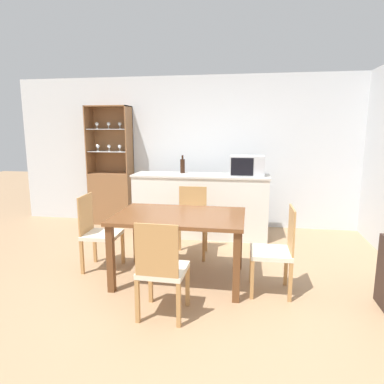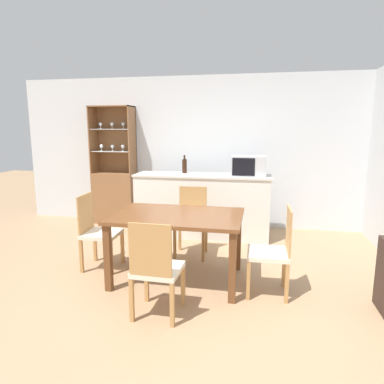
{
  "view_description": "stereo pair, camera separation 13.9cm",
  "coord_description": "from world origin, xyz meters",
  "px_view_note": "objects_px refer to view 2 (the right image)",
  "views": [
    {
      "loc": [
        0.75,
        -3.25,
        1.67
      ],
      "look_at": [
        0.02,
        1.12,
        0.85
      ],
      "focal_mm": 32.0,
      "sensor_mm": 36.0,
      "label": 1
    },
    {
      "loc": [
        0.89,
        -3.22,
        1.67
      ],
      "look_at": [
        0.02,
        1.12,
        0.85
      ],
      "focal_mm": 32.0,
      "sensor_mm": 36.0,
      "label": 2
    }
  ],
  "objects_px": {
    "dining_chair_head_near": "(156,269)",
    "dining_chair_side_left_far": "(98,232)",
    "dining_chair_side_right_near": "(273,252)",
    "microwave": "(249,166)",
    "dining_chair_head_far": "(192,222)",
    "dining_table": "(177,223)",
    "wine_bottle": "(185,166)",
    "display_cabinet": "(115,189)"
  },
  "relations": [
    {
      "from": "display_cabinet",
      "to": "dining_chair_head_near",
      "type": "relative_size",
      "value": 2.28
    },
    {
      "from": "dining_table",
      "to": "dining_chair_side_right_near",
      "type": "xyz_separation_m",
      "value": [
        1.02,
        -0.14,
        -0.2
      ]
    },
    {
      "from": "microwave",
      "to": "wine_bottle",
      "type": "xyz_separation_m",
      "value": [
        -1.01,
        0.11,
        -0.03
      ]
    },
    {
      "from": "display_cabinet",
      "to": "dining_chair_head_far",
      "type": "xyz_separation_m",
      "value": [
        1.67,
        -1.34,
        -0.16
      ]
    },
    {
      "from": "dining_chair_head_near",
      "to": "dining_chair_side_left_far",
      "type": "relative_size",
      "value": 1.0
    },
    {
      "from": "dining_chair_head_near",
      "to": "dining_chair_side_left_far",
      "type": "distance_m",
      "value": 1.38
    },
    {
      "from": "dining_chair_side_right_near",
      "to": "dining_chair_head_far",
      "type": "bearing_deg",
      "value": 46.84
    },
    {
      "from": "dining_chair_head_near",
      "to": "dining_chair_side_right_near",
      "type": "bearing_deg",
      "value": 34.11
    },
    {
      "from": "dining_chair_head_far",
      "to": "dining_chair_side_left_far",
      "type": "distance_m",
      "value": 1.21
    },
    {
      "from": "dining_chair_head_far",
      "to": "dining_chair_side_right_near",
      "type": "height_order",
      "value": "same"
    },
    {
      "from": "wine_bottle",
      "to": "dining_chair_head_far",
      "type": "bearing_deg",
      "value": -72.32
    },
    {
      "from": "dining_table",
      "to": "dining_chair_head_near",
      "type": "height_order",
      "value": "dining_chair_head_near"
    },
    {
      "from": "dining_table",
      "to": "dining_chair_side_left_far",
      "type": "xyz_separation_m",
      "value": [
        -1.02,
        0.14,
        -0.2
      ]
    },
    {
      "from": "dining_chair_head_far",
      "to": "microwave",
      "type": "height_order",
      "value": "microwave"
    },
    {
      "from": "dining_chair_side_right_near",
      "to": "dining_chair_side_left_far",
      "type": "xyz_separation_m",
      "value": [
        -2.04,
        0.28,
        0.0
      ]
    },
    {
      "from": "dining_table",
      "to": "dining_chair_head_near",
      "type": "relative_size",
      "value": 1.55
    },
    {
      "from": "display_cabinet",
      "to": "dining_chair_head_far",
      "type": "height_order",
      "value": "display_cabinet"
    },
    {
      "from": "dining_chair_side_right_near",
      "to": "wine_bottle",
      "type": "xyz_separation_m",
      "value": [
        -1.33,
        1.9,
        0.64
      ]
    },
    {
      "from": "display_cabinet",
      "to": "dining_chair_side_left_far",
      "type": "distance_m",
      "value": 2.1
    },
    {
      "from": "dining_table",
      "to": "wine_bottle",
      "type": "distance_m",
      "value": 1.85
    },
    {
      "from": "display_cabinet",
      "to": "dining_chair_side_left_far",
      "type": "height_order",
      "value": "display_cabinet"
    },
    {
      "from": "dining_chair_head_far",
      "to": "dining_chair_head_near",
      "type": "distance_m",
      "value": 1.58
    },
    {
      "from": "dining_chair_side_left_far",
      "to": "wine_bottle",
      "type": "xyz_separation_m",
      "value": [
        0.71,
        1.62,
        0.64
      ]
    },
    {
      "from": "dining_table",
      "to": "dining_chair_side_left_far",
      "type": "height_order",
      "value": "dining_chair_side_left_far"
    },
    {
      "from": "dining_table",
      "to": "dining_chair_head_near",
      "type": "distance_m",
      "value": 0.82
    },
    {
      "from": "display_cabinet",
      "to": "dining_table",
      "type": "distance_m",
      "value": 2.71
    },
    {
      "from": "dining_chair_head_far",
      "to": "dining_chair_head_near",
      "type": "xyz_separation_m",
      "value": [
        0.0,
        -1.58,
        0.0
      ]
    },
    {
      "from": "dining_table",
      "to": "dining_chair_side_right_near",
      "type": "distance_m",
      "value": 1.05
    },
    {
      "from": "dining_chair_head_near",
      "to": "microwave",
      "type": "distance_m",
      "value": 2.63
    },
    {
      "from": "dining_chair_side_left_far",
      "to": "wine_bottle",
      "type": "relative_size",
      "value": 3.18
    },
    {
      "from": "dining_chair_side_left_far",
      "to": "microwave",
      "type": "distance_m",
      "value": 2.39
    },
    {
      "from": "dining_chair_head_near",
      "to": "wine_bottle",
      "type": "distance_m",
      "value": 2.65
    },
    {
      "from": "dining_chair_head_near",
      "to": "microwave",
      "type": "bearing_deg",
      "value": 75.63
    },
    {
      "from": "dining_chair_side_right_near",
      "to": "microwave",
      "type": "xyz_separation_m",
      "value": [
        -0.32,
        1.79,
        0.68
      ]
    },
    {
      "from": "wine_bottle",
      "to": "dining_table",
      "type": "bearing_deg",
      "value": -79.95
    },
    {
      "from": "display_cabinet",
      "to": "dining_chair_head_far",
      "type": "relative_size",
      "value": 2.28
    },
    {
      "from": "dining_chair_head_far",
      "to": "dining_chair_side_right_near",
      "type": "bearing_deg",
      "value": 134.69
    },
    {
      "from": "dining_chair_head_far",
      "to": "dining_chair_side_right_near",
      "type": "relative_size",
      "value": 1.0
    },
    {
      "from": "dining_chair_head_near",
      "to": "microwave",
      "type": "height_order",
      "value": "microwave"
    },
    {
      "from": "dining_chair_head_near",
      "to": "microwave",
      "type": "relative_size",
      "value": 1.78
    },
    {
      "from": "dining_chair_head_near",
      "to": "microwave",
      "type": "xyz_separation_m",
      "value": [
        0.7,
        2.44,
        0.68
      ]
    },
    {
      "from": "dining_table",
      "to": "wine_bottle",
      "type": "bearing_deg",
      "value": 100.05
    }
  ]
}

